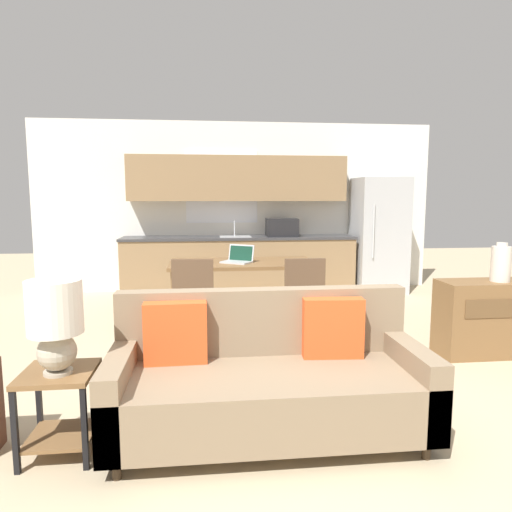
# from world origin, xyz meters

# --- Properties ---
(ground_plane) EXTENTS (20.00, 20.00, 0.00)m
(ground_plane) POSITION_xyz_m (0.00, 0.00, 0.00)
(ground_plane) COLOR tan
(wall_back) EXTENTS (6.40, 0.07, 2.70)m
(wall_back) POSITION_xyz_m (-0.00, 4.63, 1.35)
(wall_back) COLOR silver
(wall_back) RESTS_ON ground_plane
(kitchen_counter) EXTENTS (3.62, 0.65, 2.15)m
(kitchen_counter) POSITION_xyz_m (0.01, 4.33, 0.84)
(kitchen_counter) COLOR #8E704C
(kitchen_counter) RESTS_ON ground_plane
(refrigerator) EXTENTS (0.77, 0.76, 1.81)m
(refrigerator) POSITION_xyz_m (2.24, 4.22, 0.91)
(refrigerator) COLOR #B7BABC
(refrigerator) RESTS_ON ground_plane
(dining_table) EXTENTS (1.67, 0.83, 0.77)m
(dining_table) POSITION_xyz_m (-0.10, 2.41, 0.70)
(dining_table) COLOR brown
(dining_table) RESTS_ON ground_plane
(couch) EXTENTS (1.95, 0.80, 0.89)m
(couch) POSITION_xyz_m (-0.14, -0.04, 0.35)
(couch) COLOR #3D2D1E
(couch) RESTS_ON ground_plane
(side_table) EXTENTS (0.41, 0.41, 0.51)m
(side_table) POSITION_xyz_m (-1.38, -0.16, 0.34)
(side_table) COLOR brown
(side_table) RESTS_ON ground_plane
(table_lamp) EXTENTS (0.31, 0.31, 0.54)m
(table_lamp) POSITION_xyz_m (-1.37, -0.20, 0.83)
(table_lamp) COLOR #B2A893
(table_lamp) RESTS_ON side_table
(credenza) EXTENTS (1.13, 0.40, 0.72)m
(credenza) POSITION_xyz_m (2.26, 1.18, 0.36)
(credenza) COLOR brown
(credenza) RESTS_ON ground_plane
(vase) EXTENTS (0.18, 0.18, 0.37)m
(vase) POSITION_xyz_m (2.24, 1.16, 0.89)
(vase) COLOR beige
(vase) RESTS_ON credenza
(dining_chair_near_right) EXTENTS (0.42, 0.42, 0.92)m
(dining_chair_near_right) POSITION_xyz_m (0.43, 1.59, 0.50)
(dining_chair_near_right) COLOR brown
(dining_chair_near_right) RESTS_ON ground_plane
(dining_chair_near_left) EXTENTS (0.45, 0.45, 0.92)m
(dining_chair_near_left) POSITION_xyz_m (-0.64, 1.66, 0.50)
(dining_chair_near_left) COLOR brown
(dining_chair_near_left) RESTS_ON ground_plane
(laptop) EXTENTS (0.41, 0.39, 0.20)m
(laptop) POSITION_xyz_m (-0.15, 2.36, 0.82)
(laptop) COLOR #B7BABC
(laptop) RESTS_ON dining_table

